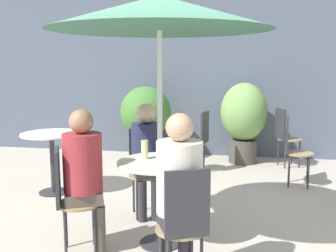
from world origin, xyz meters
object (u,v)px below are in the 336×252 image
object	(u,v)px
bistro_chair_3	(200,136)
seated_person_2	(179,185)
bistro_chair_6	(284,133)
umbrella	(159,13)
beer_glass_2	(166,158)
potted_plant_1	(244,117)
bistro_chair_4	(293,145)
bistro_chair_0	(145,164)
seated_person_1	(84,169)
bistro_chair_1	(68,192)
bistro_chair_2	(184,220)
beer_glass_1	(145,150)
cafe_table_near	(160,180)
potted_plant_0	(146,118)
beer_glass_0	(178,151)
seated_person_0	(147,150)
cafe_table_far	(52,147)

from	to	relation	value
bistro_chair_3	seated_person_2	world-z (taller)	seated_person_2
bistro_chair_3	seated_person_2	bearing A→B (deg)	16.34
bistro_chair_6	umbrella	distance (m)	3.57
beer_glass_2	potted_plant_1	xyz separation A→B (m)	(0.68, 3.27, -0.08)
bistro_chair_4	bistro_chair_0	bearing A→B (deg)	134.04
bistro_chair_4	seated_person_1	distance (m)	2.99
potted_plant_1	bistro_chair_1	bearing A→B (deg)	-113.29
seated_person_1	beer_glass_2	distance (m)	0.68
bistro_chair_1	bistro_chair_2	bearing A→B (deg)	-135.00
potted_plant_1	bistro_chair_2	bearing A→B (deg)	-96.60
beer_glass_1	bistro_chair_3	bearing A→B (deg)	83.41
bistro_chair_1	bistro_chair_6	bearing A→B (deg)	-56.03
seated_person_1	beer_glass_2	bearing A→B (deg)	-104.65
cafe_table_near	bistro_chair_6	size ratio (longest dim) A/B	0.83
beer_glass_2	bistro_chair_2	bearing A→B (deg)	-67.81
bistro_chair_0	bistro_chair_3	size ratio (longest dim) A/B	1.00
umbrella	potted_plant_1	bearing A→B (deg)	76.39
bistro_chair_4	seated_person_1	size ratio (longest dim) A/B	0.74
bistro_chair_0	potted_plant_0	size ratio (longest dim) A/B	0.74
bistro_chair_2	potted_plant_1	world-z (taller)	potted_plant_1
bistro_chair_1	seated_person_1	distance (m)	0.24
bistro_chair_6	beer_glass_0	size ratio (longest dim) A/B	5.88
beer_glass_2	umbrella	xyz separation A→B (m)	(-0.08, 0.15, 1.17)
bistro_chair_6	seated_person_1	distance (m)	3.77
bistro_chair_0	beer_glass_1	bearing A→B (deg)	-99.67
bistro_chair_1	umbrella	xyz separation A→B (m)	(0.72, 0.31, 1.46)
potted_plant_1	bistro_chair_3	bearing A→B (deg)	-132.45
seated_person_0	potted_plant_0	bearing A→B (deg)	80.19
beer_glass_0	beer_glass_2	size ratio (longest dim) A/B	1.07
bistro_chair_0	seated_person_0	world-z (taller)	seated_person_0
beer_glass_2	umbrella	size ratio (longest dim) A/B	0.07
seated_person_2	potted_plant_0	bearing A→B (deg)	-96.45
cafe_table_near	bistro_chair_3	xyz separation A→B (m)	(0.12, 2.42, -0.05)
beer_glass_1	bistro_chair_0	bearing A→B (deg)	103.66
cafe_table_near	potted_plant_1	size ratio (longest dim) A/B	0.58
potted_plant_1	umbrella	size ratio (longest dim) A/B	0.61
beer_glass_0	bistro_chair_2	bearing A→B (deg)	-78.50
potted_plant_1	potted_plant_0	bearing A→B (deg)	-175.29
bistro_chair_1	bistro_chair_3	xyz separation A→B (m)	(0.84, 2.73, 0.00)
seated_person_1	bistro_chair_6	bearing A→B (deg)	-54.82
bistro_chair_0	beer_glass_0	distance (m)	0.83
seated_person_1	cafe_table_far	bearing A→B (deg)	11.89
cafe_table_near	beer_glass_2	xyz separation A→B (m)	(0.08, -0.15, 0.24)
beer_glass_0	umbrella	bearing A→B (deg)	-148.13
seated_person_1	bistro_chair_4	bearing A→B (deg)	-64.49
bistro_chair_2	potted_plant_0	world-z (taller)	potted_plant_0
bistro_chair_0	beer_glass_0	size ratio (longest dim) A/B	5.88
cafe_table_near	seated_person_2	xyz separation A→B (m)	(0.25, -0.59, 0.15)
bistro_chair_6	bistro_chair_1	bearing A→B (deg)	126.97
potted_plant_0	cafe_table_near	bearing A→B (deg)	-74.45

